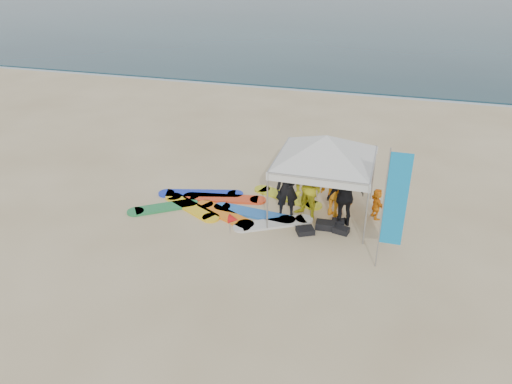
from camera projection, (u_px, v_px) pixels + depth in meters
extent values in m
plane|color=beige|center=(223.00, 277.00, 12.88)|extent=(120.00, 120.00, 0.00)
cube|color=#0C2633|center=(377.00, 4.00, 64.18)|extent=(160.00, 84.00, 0.08)
cube|color=silver|center=(328.00, 90.00, 28.44)|extent=(160.00, 1.20, 0.01)
imported|color=black|center=(287.00, 188.00, 15.28)|extent=(0.78, 0.60, 1.91)
imported|color=gold|center=(308.00, 190.00, 15.15)|extent=(1.18, 1.10, 1.94)
imported|color=orange|center=(336.00, 189.00, 15.32)|extent=(1.35, 1.15, 1.81)
imported|color=black|center=(345.00, 196.00, 14.76)|extent=(1.23, 0.97, 1.95)
imported|color=red|center=(338.00, 177.00, 16.33)|extent=(0.89, 0.68, 1.63)
imported|color=orange|center=(377.00, 204.00, 15.35)|extent=(0.71, 0.95, 1.00)
cylinder|color=#A5A5A8|center=(289.00, 164.00, 16.93)|extent=(0.05, 0.05, 1.89)
cylinder|color=#A5A5A8|center=(373.00, 174.00, 16.24)|extent=(0.05, 0.05, 1.89)
cylinder|color=#A5A5A8|center=(267.00, 202.00, 14.51)|extent=(0.05, 0.05, 1.89)
cylinder|color=#A5A5A8|center=(366.00, 215.00, 13.82)|extent=(0.05, 0.05, 1.89)
cube|color=silver|center=(317.00, 182.00, 13.79)|extent=(2.93, 0.02, 0.24)
cube|color=silver|center=(332.00, 146.00, 16.21)|extent=(2.93, 0.02, 0.24)
cube|color=silver|center=(279.00, 157.00, 15.34)|extent=(0.02, 2.93, 0.24)
cube|color=silver|center=(373.00, 168.00, 14.65)|extent=(0.02, 2.93, 0.24)
pyramid|color=silver|center=(327.00, 135.00, 14.60)|extent=(4.00, 4.00, 0.76)
cylinder|color=#A5A5A8|center=(383.00, 211.00, 12.51)|extent=(0.04, 0.04, 3.40)
cube|color=#0C87CD|center=(396.00, 200.00, 12.28)|extent=(0.53, 0.03, 2.52)
cylinder|color=#A5A5A8|center=(230.00, 225.00, 14.62)|extent=(0.02, 0.02, 0.60)
cone|color=red|center=(234.00, 219.00, 14.50)|extent=(0.28, 0.28, 0.28)
cube|color=black|center=(325.00, 225.00, 14.96)|extent=(0.58, 0.39, 0.22)
cube|color=black|center=(341.00, 230.00, 14.75)|extent=(0.52, 0.40, 0.18)
cube|color=black|center=(305.00, 231.00, 14.74)|extent=(0.63, 0.58, 0.16)
cube|color=black|center=(338.00, 223.00, 15.12)|extent=(0.40, 0.32, 0.20)
cube|color=silver|center=(273.00, 223.00, 15.19)|extent=(1.98, 1.46, 0.07)
cube|color=#1733CA|center=(201.00, 194.00, 16.94)|extent=(2.41, 1.10, 0.07)
cube|color=blue|center=(254.00, 213.00, 15.75)|extent=(2.26, 0.78, 0.07)
cube|color=#EC421B|center=(224.00, 198.00, 16.65)|extent=(2.32, 0.90, 0.07)
cube|color=#228043|center=(163.00, 208.00, 16.09)|extent=(1.75, 1.44, 0.07)
cube|color=orange|center=(224.00, 214.00, 15.69)|extent=(1.89, 1.33, 0.07)
cube|color=yellow|center=(191.00, 207.00, 16.11)|extent=(1.96, 1.43, 0.07)
cube|color=gold|center=(287.00, 197.00, 16.73)|extent=(2.10, 1.17, 0.07)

